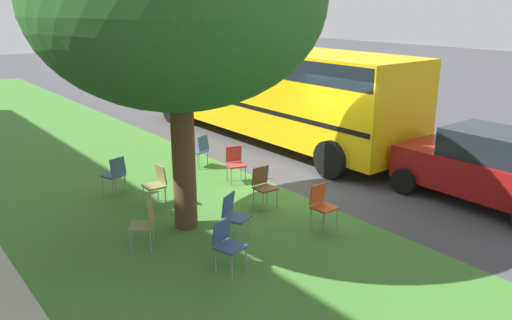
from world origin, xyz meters
TOP-DOWN VIEW (x-y plane):
  - ground at (0.00, 0.00)m, footprint 80.00×80.00m
  - grass_verge at (0.00, 3.20)m, footprint 48.00×6.00m
  - street_tree at (-0.10, 3.12)m, footprint 5.18×5.18m
  - chair_0 at (1.46, 0.83)m, footprint 0.53×0.52m
  - chair_1 at (-0.48, 4.16)m, footprint 0.58×0.58m
  - chair_2 at (-1.76, 1.10)m, footprint 0.44×0.44m
  - chair_3 at (-2.01, 3.48)m, footprint 0.52×0.51m
  - chair_4 at (2.42, 3.47)m, footprint 0.53×0.52m
  - chair_5 at (-0.23, 1.31)m, footprint 0.43×0.43m
  - chair_6 at (1.27, 3.02)m, footprint 0.43×0.43m
  - chair_7 at (2.94, 0.89)m, footprint 0.54×0.53m
  - chair_8 at (-1.15, 2.73)m, footprint 0.56×0.56m
  - parked_car at (-3.03, -2.58)m, footprint 3.70×1.92m
  - school_bus at (4.22, -2.46)m, footprint 10.40×2.80m

SIDE VIEW (x-z plane):
  - ground at x=0.00m, z-range 0.00..0.00m
  - grass_verge at x=0.00m, z-range 0.00..0.01m
  - chair_0 at x=1.46m, z-range 0.08..0.96m
  - chair_1 at x=-0.48m, z-range 0.08..0.96m
  - chair_2 at x=-1.76m, z-range 0.08..0.96m
  - chair_3 at x=-2.01m, z-range 0.08..0.96m
  - chair_4 at x=2.42m, z-range 0.08..0.96m
  - chair_5 at x=-0.23m, z-range 0.08..0.96m
  - chair_6 at x=1.27m, z-range 0.08..0.96m
  - chair_7 at x=2.94m, z-range 0.08..0.96m
  - chair_8 at x=-1.15m, z-range 0.08..0.96m
  - parked_car at x=-3.03m, z-range 0.01..1.66m
  - school_bus at x=4.22m, z-range 0.32..3.20m
  - street_tree at x=-0.10m, z-range 1.15..7.31m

